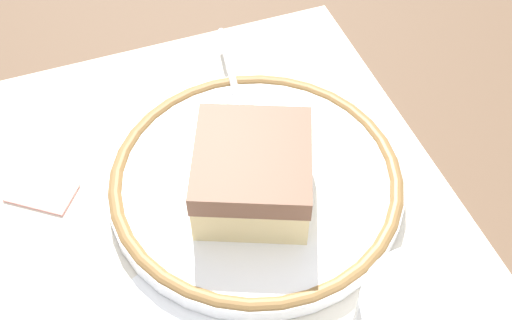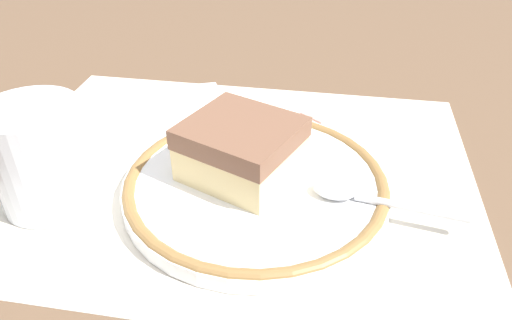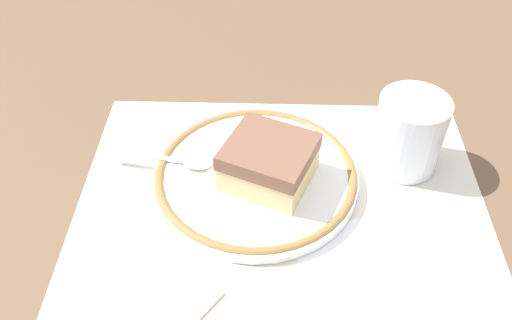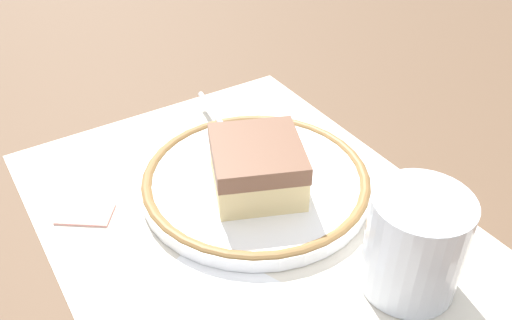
# 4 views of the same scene
# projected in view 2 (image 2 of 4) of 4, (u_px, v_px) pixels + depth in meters

# --- Properties ---
(ground_plane) EXTENTS (2.40, 2.40, 0.00)m
(ground_plane) POSITION_uv_depth(u_px,v_px,m) (231.00, 171.00, 0.45)
(ground_plane) COLOR brown
(placemat) EXTENTS (0.44, 0.34, 0.00)m
(placemat) POSITION_uv_depth(u_px,v_px,m) (231.00, 170.00, 0.45)
(placemat) COLOR beige
(placemat) RESTS_ON ground_plane
(plate) EXTENTS (0.23, 0.23, 0.02)m
(plate) POSITION_uv_depth(u_px,v_px,m) (256.00, 184.00, 0.41)
(plate) COLOR white
(plate) RESTS_ON placemat
(cake_slice) EXTENTS (0.11, 0.11, 0.05)m
(cake_slice) POSITION_uv_depth(u_px,v_px,m) (241.00, 149.00, 0.41)
(cake_slice) COLOR beige
(cake_slice) RESTS_ON plate
(spoon) EXTENTS (0.12, 0.03, 0.01)m
(spoon) POSITION_uv_depth(u_px,v_px,m) (354.00, 194.00, 0.39)
(spoon) COLOR silver
(spoon) RESTS_ON plate
(cup) EXTENTS (0.08, 0.08, 0.09)m
(cup) POSITION_uv_depth(u_px,v_px,m) (43.00, 162.00, 0.39)
(cup) COLOR silver
(cup) RESTS_ON placemat
(napkin) EXTENTS (0.18, 0.18, 0.00)m
(napkin) POSITION_uv_depth(u_px,v_px,m) (163.00, 114.00, 0.53)
(napkin) COLOR white
(napkin) RESTS_ON placemat
(sugar_packet) EXTENTS (0.05, 0.06, 0.01)m
(sugar_packet) POSITION_uv_depth(u_px,v_px,m) (325.00, 108.00, 0.54)
(sugar_packet) COLOR #E5998C
(sugar_packet) RESTS_ON placemat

